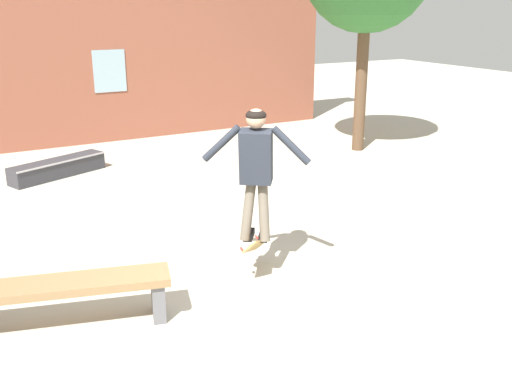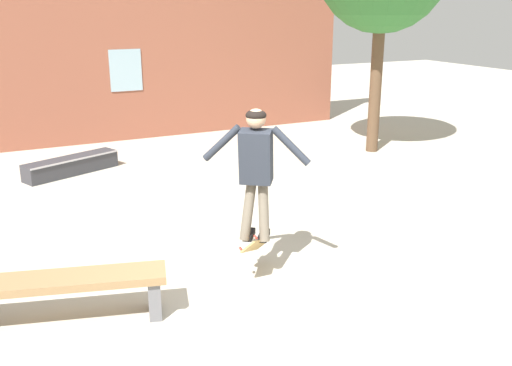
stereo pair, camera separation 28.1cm
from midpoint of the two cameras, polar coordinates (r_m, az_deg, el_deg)
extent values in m
plane|color=beige|center=(5.88, 0.04, -12.57)|extent=(40.00, 40.00, 0.00)
cube|color=#93513D|center=(12.97, -18.27, 13.15)|extent=(11.96, 0.40, 4.30)
cube|color=#99B7C6|center=(12.95, -15.05, 10.76)|extent=(0.70, 0.02, 0.90)
cylinder|color=brown|center=(11.97, 9.78, 9.57)|extent=(0.24, 0.24, 2.69)
cube|color=#99754C|center=(5.73, -20.09, -9.58)|extent=(2.01, 0.90, 0.08)
cube|color=slate|center=(5.78, -11.17, -11.18)|extent=(0.21, 0.36, 0.40)
cube|color=#38383D|center=(10.77, -19.91, 1.41)|extent=(1.75, 1.02, 0.31)
cube|color=#B7B7BC|center=(10.57, -19.44, 1.98)|extent=(1.61, 0.70, 0.02)
cube|color=#282D38|center=(6.08, -1.33, 2.64)|extent=(0.44, 0.43, 0.60)
sphere|color=tan|center=(5.98, -1.36, 6.44)|extent=(0.29, 0.29, 0.21)
ellipsoid|color=black|center=(5.98, -1.36, 6.79)|extent=(0.31, 0.31, 0.12)
cylinder|color=#6B6051|center=(6.27, -2.06, -2.54)|extent=(0.31, 0.27, 0.72)
cube|color=black|center=(6.41, -1.98, -5.19)|extent=(0.23, 0.27, 0.07)
cylinder|color=#6B6051|center=(6.24, -0.52, -2.62)|extent=(0.22, 0.33, 0.72)
cube|color=black|center=(6.39, -0.47, -5.27)|extent=(0.23, 0.27, 0.07)
cylinder|color=#282D38|center=(6.11, -4.79, 3.97)|extent=(0.39, 0.32, 0.42)
cylinder|color=#282D38|center=(6.00, 2.18, 3.75)|extent=(0.39, 0.32, 0.42)
cube|color=#AD894C|center=(6.40, -1.29, -6.27)|extent=(0.61, 0.62, 0.40)
cylinder|color=#DB3D33|center=(6.62, -0.39, -5.30)|extent=(0.06, 0.08, 0.07)
cylinder|color=#DB3D33|center=(6.66, -1.79, -6.42)|extent=(0.06, 0.08, 0.07)
cylinder|color=#DB3D33|center=(6.16, -1.26, -5.45)|extent=(0.06, 0.08, 0.07)
cylinder|color=#DB3D33|center=(6.20, -2.75, -6.64)|extent=(0.06, 0.08, 0.07)
camera|label=1|loc=(0.14, -91.31, -0.41)|focal=40.00mm
camera|label=2|loc=(0.14, 88.69, 0.41)|focal=40.00mm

